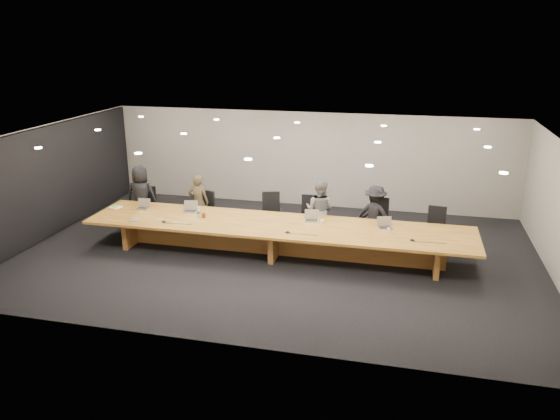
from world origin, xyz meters
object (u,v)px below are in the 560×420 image
(chair_right, at_px, (375,220))
(laptop_d, at_px, (312,216))
(water_bottle, at_px, (199,212))
(person_b, at_px, (198,202))
(laptop_e, at_px, (385,223))
(paper_cup_far, at_px, (389,230))
(conference_table, at_px, (277,233))
(mic_right, at_px, (412,240))
(paper_cup_near, at_px, (322,222))
(chair_far_right, at_px, (435,228))
(chair_mid_right, at_px, (309,217))
(laptop_a, at_px, (142,204))
(person_a, at_px, (141,196))
(person_c, at_px, (320,210))
(amber_mug, at_px, (204,215))
(chair_far_left, at_px, (147,206))
(laptop_b, at_px, (190,207))
(person_d, at_px, (375,215))
(av_box, at_px, (134,220))
(chair_mid_left, at_px, (271,213))
(mic_left, at_px, (164,221))
(chair_left, at_px, (204,210))
(mic_center, at_px, (288,232))

(chair_right, xyz_separation_m, laptop_d, (-1.43, -0.95, 0.31))
(water_bottle, bearing_deg, person_b, 112.10)
(laptop_e, xyz_separation_m, paper_cup_far, (0.09, -0.17, -0.09))
(conference_table, distance_m, mic_right, 3.09)
(paper_cup_near, relative_size, paper_cup_far, 1.29)
(water_bottle, xyz_separation_m, mic_right, (5.01, -0.38, -0.11))
(chair_far_right, xyz_separation_m, mic_right, (-0.54, -1.59, 0.25))
(chair_mid_right, bearing_deg, chair_right, -0.39)
(conference_table, distance_m, chair_mid_right, 1.42)
(laptop_a, bearing_deg, chair_far_right, 5.47)
(person_a, distance_m, mic_right, 7.24)
(person_c, xyz_separation_m, amber_mug, (-2.61, -1.18, 0.04))
(chair_far_left, bearing_deg, laptop_b, -36.69)
(laptop_b, bearing_deg, water_bottle, -53.65)
(person_d, relative_size, laptop_b, 4.37)
(person_c, xyz_separation_m, laptop_b, (-3.11, -0.84, 0.12))
(mic_right, bearing_deg, person_b, 164.52)
(paper_cup_near, bearing_deg, chair_far_right, 21.36)
(paper_cup_near, bearing_deg, person_b, 164.76)
(laptop_d, distance_m, laptop_e, 1.72)
(paper_cup_far, height_order, mic_right, paper_cup_far)
(av_box, bearing_deg, paper_cup_far, -18.02)
(paper_cup_near, xyz_separation_m, mic_right, (2.04, -0.58, -0.04))
(chair_mid_left, bearing_deg, laptop_a, -179.62)
(chair_far_left, height_order, mic_left, chair_far_left)
(water_bottle, distance_m, av_box, 1.52)
(conference_table, distance_m, amber_mug, 1.84)
(chair_far_right, height_order, person_a, person_a)
(conference_table, height_order, chair_left, chair_left)
(person_b, height_order, amber_mug, person_b)
(chair_left, distance_m, person_a, 1.73)
(paper_cup_far, bearing_deg, person_a, 171.13)
(chair_mid_left, distance_m, person_d, 2.65)
(amber_mug, bearing_deg, water_bottle, 177.44)
(chair_far_left, relative_size, paper_cup_far, 13.37)
(chair_far_right, relative_size, mic_center, 7.95)
(conference_table, xyz_separation_m, mic_left, (-2.62, -0.47, 0.24))
(water_bottle, xyz_separation_m, paper_cup_near, (2.97, 0.20, -0.07))
(chair_far_right, xyz_separation_m, paper_cup_near, (-2.58, -1.01, 0.29))
(laptop_b, height_order, av_box, laptop_b)
(chair_far_right, xyz_separation_m, person_a, (-7.63, -0.11, 0.31))
(laptop_a, bearing_deg, amber_mug, -11.22)
(chair_far_right, height_order, mic_left, chair_far_right)
(person_c, bearing_deg, person_b, 13.91)
(laptop_d, bearing_deg, av_box, -174.69)
(water_bottle, distance_m, mic_left, 0.85)
(chair_far_left, xyz_separation_m, laptop_a, (0.35, -0.89, 0.35))
(chair_mid_right, height_order, person_d, person_d)
(water_bottle, bearing_deg, laptop_d, 7.44)
(laptop_b, bearing_deg, chair_mid_right, 7.96)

